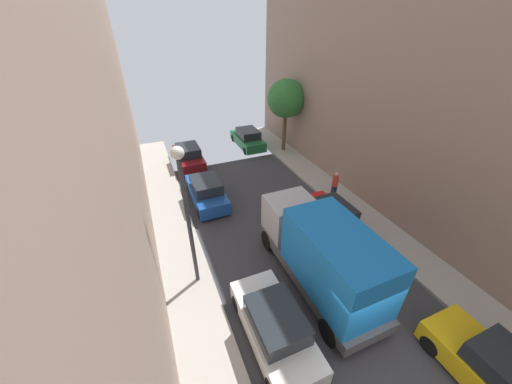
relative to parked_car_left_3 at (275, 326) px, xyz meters
name	(u,v)px	position (x,y,z in m)	size (l,w,h in m)	color
ground	(372,359)	(2.70, -1.89, -0.72)	(32.00, 32.00, 0.00)	#38383D
sidewalk_right	(474,306)	(7.70, -1.89, -0.64)	(2.00, 44.00, 0.15)	#A8A399
parked_car_left_3	(275,326)	(0.00, 0.00, 0.00)	(1.78, 4.20, 1.57)	white
parked_car_left_4	(206,191)	(0.00, 9.33, 0.00)	(1.78, 4.20, 1.57)	#194799
parked_car_left_5	(189,156)	(0.00, 14.74, 0.00)	(1.78, 4.20, 1.57)	maroon
parked_car_right_1	(502,377)	(5.40, -3.99, 0.00)	(1.78, 4.20, 1.57)	gold
parked_car_right_2	(331,217)	(5.40, 4.31, 0.00)	(1.78, 4.20, 1.57)	red
parked_car_right_3	(248,139)	(5.40, 16.33, 0.00)	(1.78, 4.20, 1.57)	#1E6638
delivery_truck	(322,253)	(2.70, 1.42, 1.07)	(2.26, 6.60, 3.38)	#4C4C51
pedestrian	(335,184)	(7.23, 6.58, 0.35)	(0.40, 0.36, 1.72)	#2D334C
street_tree_1	(286,99)	(7.79, 14.28, 3.58)	(2.88, 2.88, 5.62)	brown
lamp_post	(186,203)	(-1.90, 3.48, 3.36)	(0.44, 0.44, 6.04)	#333338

